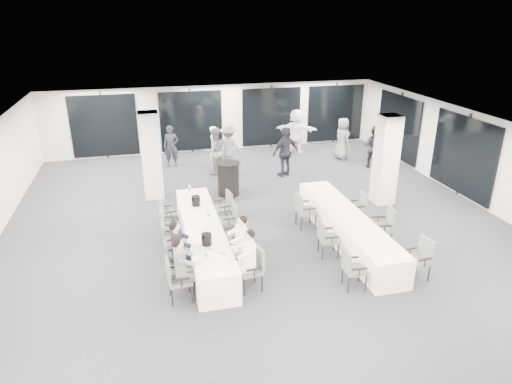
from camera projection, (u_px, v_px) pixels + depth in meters
room at (282, 168)px, 13.39m from camera, size 14.04×16.04×2.84m
column_left at (151, 156)px, 14.44m from camera, size 0.60×0.60×2.80m
column_right at (386, 160)px, 14.02m from camera, size 0.60×0.60×2.80m
banquet_table_main at (203, 238)px, 11.44m from camera, size 0.90×5.00×0.75m
banquet_table_side at (347, 228)px, 11.96m from camera, size 0.90×5.00×0.75m
cocktail_table at (228, 178)px, 14.92m from camera, size 0.80×0.80×1.11m
chair_main_left_near at (176, 277)px, 9.43m from camera, size 0.52×0.57×0.98m
chair_main_left_second at (173, 258)px, 10.17m from camera, size 0.50×0.55×0.95m
chair_main_left_mid at (170, 238)px, 11.03m from camera, size 0.49×0.55×0.96m
chair_main_left_fourth at (168, 224)px, 11.82m from camera, size 0.54×0.58×0.94m
chair_main_left_far at (166, 212)px, 12.62m from camera, size 0.53×0.56×0.87m
chair_main_right_near at (253, 266)px, 9.85m from camera, size 0.55×0.60×0.97m
chair_main_right_second at (246, 253)px, 10.51m from camera, size 0.48×0.52×0.87m
chair_main_right_mid at (239, 235)px, 11.18m from camera, size 0.53×0.59×0.99m
chair_main_right_fourth at (230, 217)px, 12.23m from camera, size 0.48×0.53×0.91m
chair_main_right_far at (225, 205)px, 12.93m from camera, size 0.54×0.58×0.94m
chair_side_left_near at (352, 266)px, 9.87m from camera, size 0.50×0.55×0.93m
chair_side_left_mid at (326, 236)px, 11.19m from camera, size 0.52×0.57×0.94m
chair_side_left_far at (303, 208)px, 12.65m from camera, size 0.52×0.58×1.01m
chair_side_right_near at (420, 256)px, 10.22m from camera, size 0.55×0.59×0.98m
chair_side_right_mid at (385, 224)px, 11.68m from camera, size 0.61×0.65×1.04m
chair_side_right_far at (359, 206)px, 13.00m from camera, size 0.46×0.51×0.88m
seated_guest_a at (183, 265)px, 9.38m from camera, size 0.50×0.38×1.44m
seated_guest_b at (180, 247)px, 10.10m from camera, size 0.50×0.38×1.44m
seated_guest_c at (246, 257)px, 9.70m from camera, size 0.50×0.38×1.44m
seated_guest_d at (239, 241)px, 10.35m from camera, size 0.50×0.38×1.44m
standing_guest_a at (215, 144)px, 17.53m from camera, size 0.83×0.84×1.79m
standing_guest_b at (215, 148)px, 16.68m from camera, size 1.07×0.79×1.99m
standing_guest_c at (229, 145)px, 17.07m from camera, size 1.45×1.17×2.00m
standing_guest_d at (285, 149)px, 16.45m from camera, size 1.37×1.05×2.06m
standing_guest_e at (343, 136)px, 18.44m from camera, size 0.73×1.01×1.91m
standing_guest_f at (296, 128)px, 19.14m from camera, size 2.09×1.56×2.13m
standing_guest_g at (171, 144)px, 17.53m from camera, size 0.73×0.62×1.82m
standing_guest_h at (373, 144)px, 17.44m from camera, size 1.00×1.03×1.86m
ice_bucket_near at (207, 239)px, 10.28m from camera, size 0.24×0.24×0.27m
ice_bucket_far at (196, 201)px, 12.35m from camera, size 0.24×0.24×0.27m
water_bottle_a at (206, 254)px, 9.71m from camera, size 0.07×0.07×0.22m
water_bottle_b at (209, 214)px, 11.59m from camera, size 0.07×0.07×0.23m
water_bottle_c at (190, 189)px, 13.27m from camera, size 0.07×0.07×0.22m
plate_a at (210, 249)px, 10.11m from camera, size 0.18×0.18×0.03m
plate_b at (223, 253)px, 9.93m from camera, size 0.22×0.22×0.03m
plate_c at (208, 234)px, 10.81m from camera, size 0.20×0.20×0.03m
wine_glass at (229, 257)px, 9.52m from camera, size 0.07×0.07×0.19m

